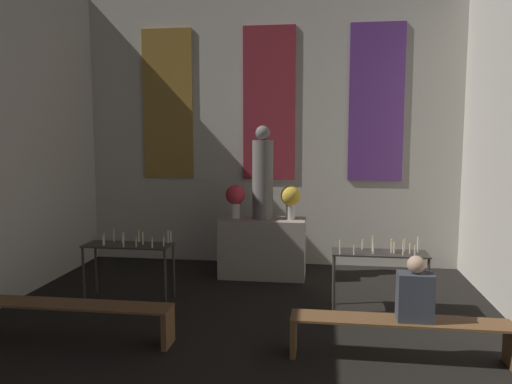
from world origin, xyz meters
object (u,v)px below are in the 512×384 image
at_px(altar, 263,248).
at_px(pew_back_right, 400,330).
at_px(flower_vase_left, 235,197).
at_px(candle_rack_right, 380,260).
at_px(pew_back_left, 74,313).
at_px(statue, 263,176).
at_px(person_seated, 415,293).
at_px(candle_rack_left, 129,252).
at_px(flower_vase_right, 291,198).

distance_m(altar, pew_back_right, 3.42).
bearing_deg(flower_vase_left, candle_rack_right, -33.12).
bearing_deg(pew_back_left, altar, 58.06).
bearing_deg(statue, person_seated, -56.07).
relative_size(altar, candle_rack_left, 1.13).
bearing_deg(candle_rack_left, altar, 39.61).
xyz_separation_m(statue, pew_back_right, (1.81, -2.90, -1.35)).
height_order(statue, person_seated, statue).
distance_m(altar, flower_vase_left, 0.96).
xyz_separation_m(flower_vase_right, candle_rack_left, (-2.19, -1.44, -0.63)).
bearing_deg(altar, candle_rack_left, -140.39).
height_order(statue, candle_rack_left, statue).
xyz_separation_m(altar, flower_vase_left, (-0.46, 0.00, 0.84)).
bearing_deg(candle_rack_right, flower_vase_left, 146.88).
distance_m(statue, person_seated, 3.62).
xyz_separation_m(candle_rack_right, person_seated, (0.20, -1.46, 0.03)).
xyz_separation_m(candle_rack_left, pew_back_left, (-0.07, -1.46, -0.37)).
bearing_deg(candle_rack_left, flower_vase_right, 33.22).
bearing_deg(candle_rack_right, altar, 140.53).
height_order(candle_rack_right, person_seated, person_seated).
height_order(altar, flower_vase_left, flower_vase_left).
distance_m(candle_rack_right, person_seated, 1.47).
height_order(flower_vase_left, candle_rack_left, flower_vase_left).
xyz_separation_m(flower_vase_left, flower_vase_right, (0.92, 0.00, 0.00)).
distance_m(statue, pew_back_left, 3.67).
relative_size(candle_rack_left, pew_back_right, 0.55).
bearing_deg(person_seated, pew_back_left, 180.00).
bearing_deg(person_seated, candle_rack_right, 97.90).
distance_m(flower_vase_left, candle_rack_left, 2.02).
height_order(pew_back_right, person_seated, person_seated).
xyz_separation_m(flower_vase_right, candle_rack_right, (1.29, -1.44, -0.63)).
bearing_deg(altar, pew_back_left, -121.94).
relative_size(statue, flower_vase_right, 2.76).
bearing_deg(candle_rack_right, pew_back_right, -87.65).
relative_size(statue, pew_back_left, 0.67).
height_order(candle_rack_left, person_seated, person_seated).
bearing_deg(statue, altar, 0.00).
bearing_deg(altar, candle_rack_right, -39.47).
bearing_deg(candle_rack_right, person_seated, -82.10).
bearing_deg(flower_vase_left, statue, 0.00).
xyz_separation_m(pew_back_right, person_seated, (0.14, -0.00, 0.40)).
distance_m(flower_vase_left, person_seated, 3.81).
xyz_separation_m(candle_rack_right, pew_back_left, (-3.55, -1.46, -0.37)).
bearing_deg(flower_vase_right, flower_vase_left, 180.00).
height_order(altar, pew_back_left, altar).
height_order(statue, flower_vase_left, statue).
bearing_deg(statue, pew_back_left, -121.94).
height_order(candle_rack_left, pew_back_right, candle_rack_left).
relative_size(altar, pew_back_right, 0.62).
distance_m(flower_vase_right, candle_rack_left, 2.70).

